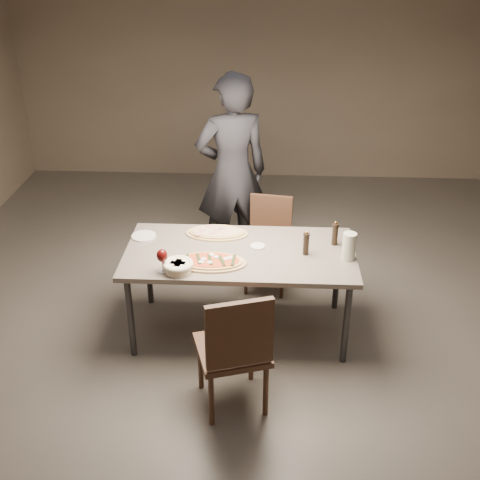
{
  "coord_description": "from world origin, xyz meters",
  "views": [
    {
      "loc": [
        0.21,
        -4.1,
        3.03
      ],
      "look_at": [
        0.0,
        0.0,
        0.85
      ],
      "focal_mm": 45.0,
      "sensor_mm": 36.0,
      "label": 1
    }
  ],
  "objects_px": {
    "carafe": "(349,246)",
    "chair_near": "(235,347)",
    "dining_table": "(240,258)",
    "zucchini_pizza": "(210,262)",
    "ham_pizza": "(217,233)",
    "bread_basket": "(178,266)",
    "chair_far": "(269,237)",
    "pepper_mill_left": "(335,234)",
    "diner": "(232,174)"
  },
  "relations": [
    {
      "from": "zucchini_pizza",
      "to": "pepper_mill_left",
      "type": "height_order",
      "value": "pepper_mill_left"
    },
    {
      "from": "bread_basket",
      "to": "carafe",
      "type": "xyz_separation_m",
      "value": [
        1.27,
        0.26,
        0.06
      ]
    },
    {
      "from": "pepper_mill_left",
      "to": "diner",
      "type": "height_order",
      "value": "diner"
    },
    {
      "from": "zucchini_pizza",
      "to": "dining_table",
      "type": "bearing_deg",
      "value": 26.34
    },
    {
      "from": "ham_pizza",
      "to": "bread_basket",
      "type": "distance_m",
      "value": 0.65
    },
    {
      "from": "carafe",
      "to": "chair_near",
      "type": "xyz_separation_m",
      "value": [
        -0.81,
        -0.86,
        -0.31
      ]
    },
    {
      "from": "dining_table",
      "to": "chair_far",
      "type": "bearing_deg",
      "value": 73.65
    },
    {
      "from": "ham_pizza",
      "to": "diner",
      "type": "relative_size",
      "value": 0.27
    },
    {
      "from": "pepper_mill_left",
      "to": "carafe",
      "type": "xyz_separation_m",
      "value": [
        0.08,
        -0.23,
        0.01
      ]
    },
    {
      "from": "dining_table",
      "to": "chair_near",
      "type": "height_order",
      "value": "chair_near"
    },
    {
      "from": "zucchini_pizza",
      "to": "bread_basket",
      "type": "bearing_deg",
      "value": -166.97
    },
    {
      "from": "pepper_mill_left",
      "to": "chair_far",
      "type": "xyz_separation_m",
      "value": [
        -0.52,
        0.61,
        -0.37
      ]
    },
    {
      "from": "zucchini_pizza",
      "to": "pepper_mill_left",
      "type": "relative_size",
      "value": 2.67
    },
    {
      "from": "bread_basket",
      "to": "chair_far",
      "type": "height_order",
      "value": "chair_far"
    },
    {
      "from": "bread_basket",
      "to": "carafe",
      "type": "relative_size",
      "value": 1.06
    },
    {
      "from": "carafe",
      "to": "chair_far",
      "type": "height_order",
      "value": "carafe"
    },
    {
      "from": "ham_pizza",
      "to": "bread_basket",
      "type": "xyz_separation_m",
      "value": [
        -0.23,
        -0.61,
        0.03
      ]
    },
    {
      "from": "pepper_mill_left",
      "to": "chair_far",
      "type": "bearing_deg",
      "value": 130.32
    },
    {
      "from": "dining_table",
      "to": "ham_pizza",
      "type": "distance_m",
      "value": 0.35
    },
    {
      "from": "carafe",
      "to": "bread_basket",
      "type": "bearing_deg",
      "value": -168.57
    },
    {
      "from": "diner",
      "to": "bread_basket",
      "type": "bearing_deg",
      "value": 60.26
    },
    {
      "from": "ham_pizza",
      "to": "diner",
      "type": "height_order",
      "value": "diner"
    },
    {
      "from": "ham_pizza",
      "to": "diner",
      "type": "xyz_separation_m",
      "value": [
        0.07,
        0.86,
        0.18
      ]
    },
    {
      "from": "bread_basket",
      "to": "dining_table",
      "type": "bearing_deg",
      "value": 36.91
    },
    {
      "from": "carafe",
      "to": "chair_far",
      "type": "bearing_deg",
      "value": 125.78
    },
    {
      "from": "ham_pizza",
      "to": "dining_table",
      "type": "bearing_deg",
      "value": -50.41
    },
    {
      "from": "dining_table",
      "to": "pepper_mill_left",
      "type": "height_order",
      "value": "pepper_mill_left"
    },
    {
      "from": "dining_table",
      "to": "zucchini_pizza",
      "type": "bearing_deg",
      "value": -136.84
    },
    {
      "from": "ham_pizza",
      "to": "carafe",
      "type": "xyz_separation_m",
      "value": [
        1.04,
        -0.35,
        0.09
      ]
    },
    {
      "from": "dining_table",
      "to": "chair_near",
      "type": "relative_size",
      "value": 1.85
    },
    {
      "from": "chair_near",
      "to": "diner",
      "type": "relative_size",
      "value": 0.51
    },
    {
      "from": "zucchini_pizza",
      "to": "ham_pizza",
      "type": "xyz_separation_m",
      "value": [
        0.01,
        0.48,
        -0.0
      ]
    },
    {
      "from": "zucchini_pizza",
      "to": "diner",
      "type": "xyz_separation_m",
      "value": [
        0.08,
        1.34,
        0.18
      ]
    },
    {
      "from": "ham_pizza",
      "to": "diner",
      "type": "bearing_deg",
      "value": 88.5
    },
    {
      "from": "dining_table",
      "to": "ham_pizza",
      "type": "height_order",
      "value": "ham_pizza"
    },
    {
      "from": "pepper_mill_left",
      "to": "carafe",
      "type": "relative_size",
      "value": 0.95
    },
    {
      "from": "bread_basket",
      "to": "pepper_mill_left",
      "type": "height_order",
      "value": "pepper_mill_left"
    },
    {
      "from": "pepper_mill_left",
      "to": "zucchini_pizza",
      "type": "bearing_deg",
      "value": -159.78
    },
    {
      "from": "chair_near",
      "to": "chair_far",
      "type": "xyz_separation_m",
      "value": [
        0.21,
        1.7,
        -0.07
      ]
    },
    {
      "from": "dining_table",
      "to": "chair_near",
      "type": "xyz_separation_m",
      "value": [
        0.02,
        -0.93,
        -0.15
      ]
    },
    {
      "from": "bread_basket",
      "to": "diner",
      "type": "xyz_separation_m",
      "value": [
        0.31,
        1.46,
        0.15
      ]
    },
    {
      "from": "chair_near",
      "to": "chair_far",
      "type": "bearing_deg",
      "value": 65.81
    },
    {
      "from": "chair_near",
      "to": "diner",
      "type": "xyz_separation_m",
      "value": [
        -0.15,
        2.07,
        0.4
      ]
    },
    {
      "from": "dining_table",
      "to": "chair_far",
      "type": "xyz_separation_m",
      "value": [
        0.22,
        0.77,
        -0.22
      ]
    },
    {
      "from": "dining_table",
      "to": "diner",
      "type": "relative_size",
      "value": 0.95
    },
    {
      "from": "ham_pizza",
      "to": "pepper_mill_left",
      "type": "relative_size",
      "value": 2.49
    },
    {
      "from": "ham_pizza",
      "to": "bread_basket",
      "type": "bearing_deg",
      "value": -107.6
    },
    {
      "from": "pepper_mill_left",
      "to": "chair_near",
      "type": "distance_m",
      "value": 1.34
    },
    {
      "from": "zucchini_pizza",
      "to": "chair_near",
      "type": "relative_size",
      "value": 0.56
    },
    {
      "from": "dining_table",
      "to": "carafe",
      "type": "relative_size",
      "value": 8.35
    }
  ]
}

